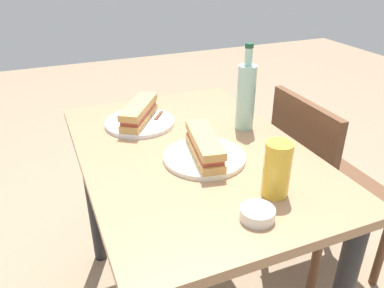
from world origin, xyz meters
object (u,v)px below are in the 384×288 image
object	(u,v)px
knife_near	(220,151)
olive_bowl	(257,214)
plate_far	(140,122)
beer_glass	(277,169)
plate_near	(204,157)
baguette_sandwich_near	(205,145)
knife_far	(155,120)
water_bottle	(246,96)
dining_table	(192,185)
baguette_sandwich_far	(139,112)
chair_far	(315,182)

from	to	relation	value
knife_near	olive_bowl	bearing A→B (deg)	-10.20
plate_far	beer_glass	world-z (taller)	beer_glass
beer_glass	olive_bowl	size ratio (longest dim) A/B	1.79
plate_far	beer_glass	xyz separation A→B (m)	(0.57, 0.21, 0.07)
plate_near	plate_far	world-z (taller)	same
baguette_sandwich_near	plate_far	xyz separation A→B (m)	(-0.33, -0.11, -0.04)
knife_far	plate_near	bearing A→B (deg)	11.12
beer_glass	olive_bowl	distance (m)	0.14
water_bottle	beer_glass	bearing A→B (deg)	-18.26
dining_table	knife_near	xyz separation A→B (m)	(0.07, 0.07, 0.16)
plate_near	knife_far	world-z (taller)	knife_far
dining_table	baguette_sandwich_near	world-z (taller)	baguette_sandwich_near
plate_near	beer_glass	distance (m)	0.27
knife_near	plate_far	world-z (taller)	knife_near
knife_far	baguette_sandwich_far	bearing A→B (deg)	-113.20
baguette_sandwich_near	olive_bowl	world-z (taller)	baguette_sandwich_near
baguette_sandwich_far	olive_bowl	distance (m)	0.66
plate_far	knife_far	xyz separation A→B (m)	(0.02, 0.05, 0.01)
dining_table	water_bottle	distance (m)	0.37
plate_near	water_bottle	world-z (taller)	water_bottle
chair_far	baguette_sandwich_near	size ratio (longest dim) A/B	3.38
chair_far	beer_glass	bearing A→B (deg)	-54.20
plate_near	knife_far	xyz separation A→B (m)	(-0.31, -0.06, 0.01)
beer_glass	olive_bowl	world-z (taller)	beer_glass
chair_far	baguette_sandwich_far	xyz separation A→B (m)	(-0.26, -0.65, 0.32)
chair_far	beer_glass	distance (m)	0.64
knife_far	beer_glass	xyz separation A→B (m)	(0.55, 0.16, 0.06)
baguette_sandwich_far	dining_table	bearing A→B (deg)	22.04
plate_near	baguette_sandwich_far	bearing A→B (deg)	-160.89
baguette_sandwich_near	olive_bowl	xyz separation A→B (m)	(0.32, -0.00, -0.03)
baguette_sandwich_far	beer_glass	xyz separation A→B (m)	(0.57, 0.21, 0.03)
water_bottle	baguette_sandwich_near	bearing A→B (deg)	-55.79
knife_near	plate_far	size ratio (longest dim) A/B	0.70
olive_bowl	water_bottle	bearing A→B (deg)	154.04
chair_far	knife_near	distance (m)	0.57
beer_glass	dining_table	bearing A→B (deg)	-161.12
chair_far	knife_near	bearing A→B (deg)	-81.18
baguette_sandwich_far	beer_glass	world-z (taller)	beer_glass
chair_far	water_bottle	bearing A→B (deg)	-104.44
beer_glass	knife_near	bearing A→B (deg)	-170.29
beer_glass	olive_bowl	bearing A→B (deg)	-52.86
plate_near	knife_near	world-z (taller)	knife_near
dining_table	baguette_sandwich_near	bearing A→B (deg)	8.26
chair_far	plate_near	world-z (taller)	chair_far
knife_far	beer_glass	world-z (taller)	beer_glass
baguette_sandwich_near	water_bottle	xyz separation A→B (m)	(-0.16, 0.23, 0.08)
chair_far	baguette_sandwich_near	xyz separation A→B (m)	(0.08, -0.54, 0.32)
baguette_sandwich_near	plate_far	bearing A→B (deg)	-160.89
chair_far	olive_bowl	xyz separation A→B (m)	(0.39, -0.54, 0.28)
plate_near	olive_bowl	distance (m)	0.32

